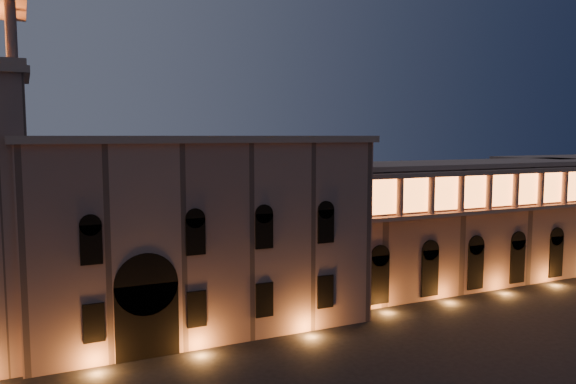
{
  "coord_description": "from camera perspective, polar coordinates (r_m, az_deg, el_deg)",
  "views": [
    {
      "loc": [
        -16.3,
        -27.59,
        17.6
      ],
      "look_at": [
        4.28,
        16.0,
        12.76
      ],
      "focal_mm": 35.0,
      "sensor_mm": 36.0,
      "label": 1
    }
  ],
  "objects": [
    {
      "name": "government_building",
      "position": [
        52.27,
        -9.14,
        -4.06
      ],
      "size": [
        30.8,
        12.8,
        17.6
      ],
      "color": "#7C5B51",
      "rests_on": "ground"
    },
    {
      "name": "colonnade_wing",
      "position": [
        71.35,
        17.71,
        -2.81
      ],
      "size": [
        40.6,
        11.5,
        14.5
      ],
      "color": "brown",
      "rests_on": "ground"
    },
    {
      "name": "secondary_building",
      "position": [
        94.6,
        26.77,
        -1.31
      ],
      "size": [
        20.0,
        12.0,
        14.0
      ],
      "primitive_type": "cube",
      "color": "brown",
      "rests_on": "ground"
    }
  ]
}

